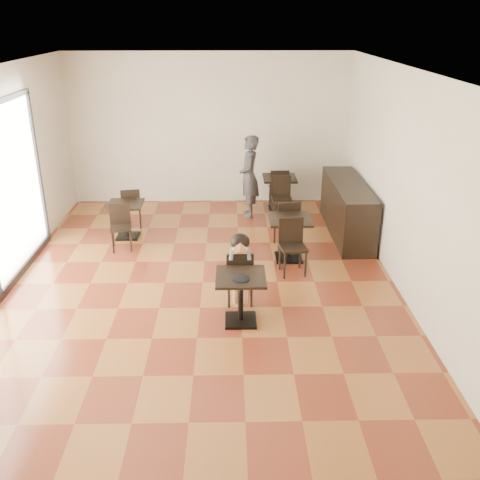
{
  "coord_description": "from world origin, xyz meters",
  "views": [
    {
      "loc": [
        0.45,
        -7.46,
        3.88
      ],
      "look_at": [
        0.58,
        -0.66,
        1.0
      ],
      "focal_mm": 40.0,
      "sensor_mm": 36.0,
      "label": 1
    }
  ],
  "objects_px": {
    "chair_mid_a": "(286,223)",
    "chair_back_a": "(279,188)",
    "chair_left_b": "(121,228)",
    "adult_patron": "(249,176)",
    "child": "(240,269)",
    "chair_left_a": "(131,207)",
    "chair_back_b": "(282,199)",
    "cafe_table_left": "(127,220)",
    "cafe_table_back": "(279,194)",
    "child_chair": "(240,276)",
    "cafe_table_mid": "(289,239)",
    "child_table": "(241,299)",
    "chair_mid_b": "(293,248)"
  },
  "relations": [
    {
      "from": "chair_mid_a",
      "to": "chair_back_a",
      "type": "distance_m",
      "value": 2.09
    },
    {
      "from": "chair_left_b",
      "to": "adult_patron",
      "type": "bearing_deg",
      "value": 26.03
    },
    {
      "from": "child",
      "to": "chair_back_a",
      "type": "distance_m",
      "value": 4.21
    },
    {
      "from": "chair_left_a",
      "to": "chair_back_b",
      "type": "bearing_deg",
      "value": 176.6
    },
    {
      "from": "cafe_table_left",
      "to": "cafe_table_back",
      "type": "distance_m",
      "value": 3.31
    },
    {
      "from": "child_chair",
      "to": "cafe_table_mid",
      "type": "height_order",
      "value": "child_chair"
    },
    {
      "from": "child",
      "to": "chair_left_a",
      "type": "distance_m",
      "value": 3.69
    },
    {
      "from": "child_table",
      "to": "chair_mid_a",
      "type": "relative_size",
      "value": 0.78
    },
    {
      "from": "child_table",
      "to": "cafe_table_left",
      "type": "height_order",
      "value": "child_table"
    },
    {
      "from": "cafe_table_back",
      "to": "chair_mid_b",
      "type": "xyz_separation_m",
      "value": [
        -0.04,
        -3.04,
        0.08
      ]
    },
    {
      "from": "chair_left_a",
      "to": "chair_back_a",
      "type": "height_order",
      "value": "chair_back_a"
    },
    {
      "from": "cafe_table_mid",
      "to": "chair_mid_a",
      "type": "xyz_separation_m",
      "value": [
        0.0,
        0.55,
        0.08
      ]
    },
    {
      "from": "child",
      "to": "chair_left_b",
      "type": "relative_size",
      "value": 1.31
    },
    {
      "from": "chair_left_b",
      "to": "child_table",
      "type": "bearing_deg",
      "value": -60.64
    },
    {
      "from": "chair_mid_a",
      "to": "chair_mid_b",
      "type": "height_order",
      "value": "same"
    },
    {
      "from": "child_table",
      "to": "child",
      "type": "xyz_separation_m",
      "value": [
        0.0,
        0.55,
        0.18
      ]
    },
    {
      "from": "child_chair",
      "to": "chair_left_a",
      "type": "xyz_separation_m",
      "value": [
        -2.07,
        3.05,
        -0.02
      ]
    },
    {
      "from": "child_table",
      "to": "cafe_table_left",
      "type": "xyz_separation_m",
      "value": [
        -2.07,
        3.05,
        -0.02
      ]
    },
    {
      "from": "cafe_table_left",
      "to": "chair_back_a",
      "type": "height_order",
      "value": "chair_back_a"
    },
    {
      "from": "cafe_table_mid",
      "to": "child",
      "type": "bearing_deg",
      "value": -120.44
    },
    {
      "from": "child_table",
      "to": "cafe_table_back",
      "type": "bearing_deg",
      "value": 78.63
    },
    {
      "from": "cafe_table_left",
      "to": "chair_back_a",
      "type": "xyz_separation_m",
      "value": [
        2.98,
        1.61,
        0.1
      ]
    },
    {
      "from": "chair_mid_b",
      "to": "chair_left_b",
      "type": "height_order",
      "value": "chair_mid_b"
    },
    {
      "from": "cafe_table_left",
      "to": "chair_mid_b",
      "type": "xyz_separation_m",
      "value": [
        2.93,
        -1.58,
        0.11
      ]
    },
    {
      "from": "chair_mid_b",
      "to": "chair_back_a",
      "type": "relative_size",
      "value": 1.02
    },
    {
      "from": "child",
      "to": "chair_left_a",
      "type": "relative_size",
      "value": 1.31
    },
    {
      "from": "child_table",
      "to": "chair_mid_b",
      "type": "xyz_separation_m",
      "value": [
        0.87,
        1.47,
        0.1
      ]
    },
    {
      "from": "cafe_table_mid",
      "to": "chair_mid_a",
      "type": "relative_size",
      "value": 0.83
    },
    {
      "from": "child",
      "to": "chair_mid_b",
      "type": "xyz_separation_m",
      "value": [
        0.87,
        0.92,
        -0.08
      ]
    },
    {
      "from": "cafe_table_back",
      "to": "chair_left_a",
      "type": "distance_m",
      "value": 3.11
    },
    {
      "from": "adult_patron",
      "to": "chair_mid_b",
      "type": "bearing_deg",
      "value": 11.63
    },
    {
      "from": "cafe_table_left",
      "to": "chair_mid_a",
      "type": "xyz_separation_m",
      "value": [
        2.93,
        -0.48,
        0.11
      ]
    },
    {
      "from": "child",
      "to": "chair_mid_a",
      "type": "bearing_deg",
      "value": 66.84
    },
    {
      "from": "cafe_table_mid",
      "to": "chair_left_a",
      "type": "distance_m",
      "value": 3.33
    },
    {
      "from": "child_table",
      "to": "cafe_table_left",
      "type": "distance_m",
      "value": 3.69
    },
    {
      "from": "cafe_table_mid",
      "to": "cafe_table_back",
      "type": "relative_size",
      "value": 1.02
    },
    {
      "from": "child_chair",
      "to": "cafe_table_back",
      "type": "bearing_deg",
      "value": -102.9
    },
    {
      "from": "child",
      "to": "cafe_table_back",
      "type": "xyz_separation_m",
      "value": [
        0.91,
        3.96,
        -0.17
      ]
    },
    {
      "from": "adult_patron",
      "to": "chair_mid_a",
      "type": "xyz_separation_m",
      "value": [
        0.61,
        -1.64,
        -0.39
      ]
    },
    {
      "from": "adult_patron",
      "to": "chair_left_b",
      "type": "relative_size",
      "value": 2.07
    },
    {
      "from": "child_chair",
      "to": "adult_patron",
      "type": "xyz_separation_m",
      "value": [
        0.26,
        3.66,
        0.41
      ]
    },
    {
      "from": "cafe_table_mid",
      "to": "chair_back_a",
      "type": "distance_m",
      "value": 2.64
    },
    {
      "from": "cafe_table_back",
      "to": "chair_back_b",
      "type": "xyz_separation_m",
      "value": [
        0.0,
        -0.55,
        0.07
      ]
    },
    {
      "from": "chair_left_b",
      "to": "chair_back_b",
      "type": "distance_m",
      "value": 3.31
    },
    {
      "from": "chair_back_a",
      "to": "cafe_table_left",
      "type": "bearing_deg",
      "value": 27.55
    },
    {
      "from": "adult_patron",
      "to": "cafe_table_back",
      "type": "height_order",
      "value": "adult_patron"
    },
    {
      "from": "child_chair",
      "to": "cafe_table_left",
      "type": "bearing_deg",
      "value": -50.4
    },
    {
      "from": "child_chair",
      "to": "child",
      "type": "distance_m",
      "value": 0.11
    },
    {
      "from": "chair_back_a",
      "to": "child_chair",
      "type": "bearing_deg",
      "value": 76.66
    },
    {
      "from": "chair_mid_b",
      "to": "child_table",
      "type": "bearing_deg",
      "value": -128.59
    }
  ]
}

